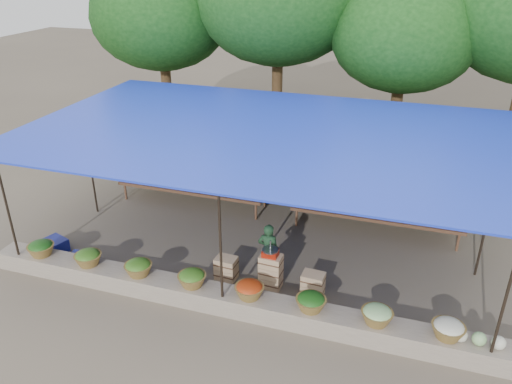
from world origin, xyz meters
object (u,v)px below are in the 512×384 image
(crate_counter, at_px, (269,274))
(vendor_seated, at_px, (268,251))
(blue_crate_front, at_px, (83,261))
(blue_crate_back, at_px, (56,245))
(weighing_scale, at_px, (270,252))

(crate_counter, bearing_deg, vendor_seated, 110.55)
(blue_crate_front, xyz_separation_m, blue_crate_back, (-1.04, 0.42, -0.01))
(weighing_scale, height_order, vendor_seated, vendor_seated)
(crate_counter, xyz_separation_m, weighing_scale, (0.01, 0.00, 0.54))
(weighing_scale, bearing_deg, crate_counter, -180.00)
(crate_counter, relative_size, blue_crate_back, 4.50)
(weighing_scale, distance_m, blue_crate_front, 4.26)
(blue_crate_front, distance_m, blue_crate_back, 1.12)
(blue_crate_front, bearing_deg, vendor_seated, 4.11)
(vendor_seated, height_order, blue_crate_front, vendor_seated)
(crate_counter, xyz_separation_m, vendor_seated, (-0.13, 0.35, 0.33))
(vendor_seated, relative_size, blue_crate_back, 2.44)
(crate_counter, bearing_deg, weighing_scale, 0.00)
(crate_counter, height_order, weighing_scale, weighing_scale)
(crate_counter, height_order, blue_crate_back, crate_counter)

